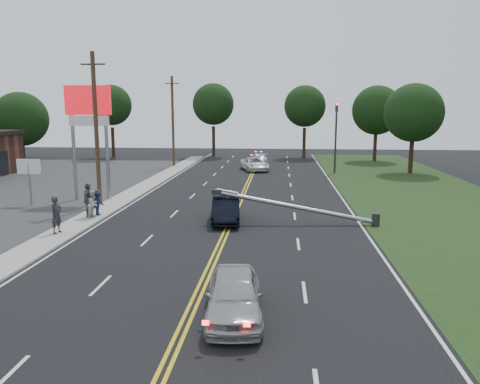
# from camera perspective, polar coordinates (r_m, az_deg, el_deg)

# --- Properties ---
(ground) EXTENTS (120.00, 120.00, 0.00)m
(ground) POSITION_cam_1_polar(r_m,az_deg,el_deg) (19.05, -3.78, -9.47)
(ground) COLOR black
(ground) RESTS_ON ground
(sidewalk) EXTENTS (1.80, 70.00, 0.12)m
(sidewalk) POSITION_cam_1_polar(r_m,az_deg,el_deg) (30.57, -16.65, -2.29)
(sidewalk) COLOR #A09A91
(sidewalk) RESTS_ON ground
(grass_verge) EXTENTS (12.00, 80.00, 0.01)m
(grass_verge) POSITION_cam_1_polar(r_m,az_deg,el_deg) (30.42, 25.49, -3.02)
(grass_verge) COLOR black
(grass_verge) RESTS_ON ground
(centerline_yellow) EXTENTS (0.36, 80.00, 0.00)m
(centerline_yellow) POSITION_cam_1_polar(r_m,az_deg,el_deg) (28.60, -0.76, -2.80)
(centerline_yellow) COLOR gold
(centerline_yellow) RESTS_ON ground
(pylon_sign) EXTENTS (3.20, 0.35, 8.00)m
(pylon_sign) POSITION_cam_1_polar(r_m,az_deg,el_deg) (34.41, -17.99, 8.93)
(pylon_sign) COLOR gray
(pylon_sign) RESTS_ON ground
(small_sign) EXTENTS (1.60, 0.14, 3.10)m
(small_sign) POSITION_cam_1_polar(r_m,az_deg,el_deg) (34.39, -24.33, 2.41)
(small_sign) COLOR gray
(small_sign) RESTS_ON ground
(traffic_signal) EXTENTS (0.28, 0.41, 7.05)m
(traffic_signal) POSITION_cam_1_polar(r_m,az_deg,el_deg) (48.11, 11.61, 7.24)
(traffic_signal) COLOR #2D2D30
(traffic_signal) RESTS_ON ground
(fallen_streetlight) EXTENTS (9.36, 0.44, 1.91)m
(fallen_streetlight) POSITION_cam_1_polar(r_m,az_deg,el_deg) (26.35, 7.90, -1.98)
(fallen_streetlight) COLOR #2D2D30
(fallen_streetlight) RESTS_ON ground
(utility_pole_mid) EXTENTS (1.60, 0.28, 10.00)m
(utility_pole_mid) POSITION_cam_1_polar(r_m,az_deg,el_deg) (32.09, -17.13, 7.31)
(utility_pole_mid) COLOR #382619
(utility_pole_mid) RESTS_ON ground
(utility_pole_far) EXTENTS (1.60, 0.28, 10.00)m
(utility_pole_far) POSITION_cam_1_polar(r_m,az_deg,el_deg) (53.13, -8.19, 8.53)
(utility_pole_far) COLOR #382619
(utility_pole_far) RESTS_ON ground
(tree_4) EXTENTS (6.99, 6.99, 8.65)m
(tree_4) POSITION_cam_1_polar(r_m,az_deg,el_deg) (67.64, -25.17, 8.04)
(tree_4) COLOR black
(tree_4) RESTS_ON ground
(tree_5) EXTENTS (5.33, 5.33, 9.63)m
(tree_5) POSITION_cam_1_polar(r_m,az_deg,el_deg) (65.10, -15.42, 10.16)
(tree_5) COLOR black
(tree_5) RESTS_ON ground
(tree_6) EXTENTS (5.61, 5.61, 9.91)m
(tree_6) POSITION_cam_1_polar(r_m,az_deg,el_deg) (64.56, -3.28, 10.62)
(tree_6) COLOR black
(tree_6) RESTS_ON ground
(tree_7) EXTENTS (5.49, 5.49, 9.57)m
(tree_7) POSITION_cam_1_polar(r_m,az_deg,el_deg) (63.53, 7.92, 10.31)
(tree_7) COLOR black
(tree_7) RESTS_ON ground
(tree_8) EXTENTS (6.07, 6.07, 9.33)m
(tree_8) POSITION_cam_1_polar(r_m,az_deg,el_deg) (61.07, 16.34, 9.53)
(tree_8) COLOR black
(tree_8) RESTS_ON ground
(tree_9) EXTENTS (5.81, 5.81, 8.96)m
(tree_9) POSITION_cam_1_polar(r_m,az_deg,el_deg) (50.23, 20.42, 9.03)
(tree_9) COLOR black
(tree_9) RESTS_ON ground
(crashed_sedan) EXTENTS (1.95, 4.56, 1.46)m
(crashed_sedan) POSITION_cam_1_polar(r_m,az_deg,el_deg) (26.82, -1.71, -2.09)
(crashed_sedan) COLOR black
(crashed_sedan) RESTS_ON ground
(waiting_sedan) EXTENTS (2.06, 4.36, 1.44)m
(waiting_sedan) POSITION_cam_1_polar(r_m,az_deg,el_deg) (14.73, -0.74, -12.42)
(waiting_sedan) COLOR #A8ACB0
(waiting_sedan) RESTS_ON ground
(emergency_a) EXTENTS (3.62, 5.37, 1.37)m
(emergency_a) POSITION_cam_1_polar(r_m,az_deg,el_deg) (49.60, 1.77, 3.43)
(emergency_a) COLOR white
(emergency_a) RESTS_ON ground
(emergency_b) EXTENTS (2.20, 4.57, 1.28)m
(emergency_b) POSITION_cam_1_polar(r_m,az_deg,el_deg) (53.60, 2.26, 3.87)
(emergency_b) COLOR silver
(emergency_b) RESTS_ON ground
(bystander_a) EXTENTS (0.61, 0.79, 1.91)m
(bystander_a) POSITION_cam_1_polar(r_m,az_deg,el_deg) (25.57, -21.47, -2.60)
(bystander_a) COLOR #26262D
(bystander_a) RESTS_ON sidewalk
(bystander_b) EXTENTS (0.67, 0.83, 1.63)m
(bystander_b) POSITION_cam_1_polar(r_m,az_deg,el_deg) (28.53, -17.46, -1.40)
(bystander_b) COLOR #B3B4B8
(bystander_b) RESTS_ON sidewalk
(bystander_c) EXTENTS (0.71, 1.06, 1.53)m
(bystander_c) POSITION_cam_1_polar(r_m,az_deg,el_deg) (29.13, -16.93, -1.25)
(bystander_c) COLOR #17213A
(bystander_c) RESTS_ON sidewalk
(bystander_d) EXTENTS (0.54, 1.20, 2.02)m
(bystander_d) POSITION_cam_1_polar(r_m,az_deg,el_deg) (28.80, -18.02, -0.93)
(bystander_d) COLOR #60554D
(bystander_d) RESTS_ON sidewalk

